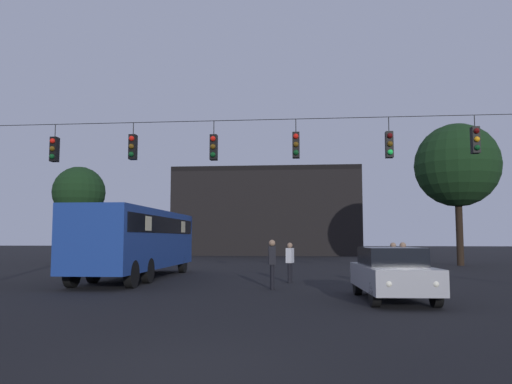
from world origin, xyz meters
The scene contains 11 objects.
ground_plane centered at (0.00, 24.50, 0.00)m, with size 168.00×168.00×0.00m, color black.
overhead_signal_span centered at (0.00, 11.40, 4.09)m, with size 21.40×0.44×6.86m.
city_bus centered at (-5.61, 14.98, 1.87)m, with size 2.68×11.03×3.00m.
car_near_right centered at (4.29, 8.10, 0.80)m, with size 2.03×4.41×1.52m.
pedestrian_crossing_left centered at (0.61, 10.98, 0.99)m, with size 0.28×0.39×1.73m.
pedestrian_crossing_center centered at (1.17, 13.58, 0.90)m, with size 0.33×0.41×1.61m.
pedestrian_crossing_right centered at (5.17, 11.08, 0.93)m, with size 0.34×0.42×1.65m.
pedestrian_near_bus centered at (5.04, 12.31, 0.92)m, with size 0.36×0.42×1.63m.
corner_building centered at (-2.22, 49.35, 4.58)m, with size 19.48×11.27×9.17m.
tree_left_silhouette centered at (11.91, 27.42, 6.61)m, with size 5.54×5.54×9.40m.
tree_behind_building centered at (-14.85, 28.84, 5.11)m, with size 3.81×3.81×7.08m.
Camera 1 is at (1.76, -7.00, 1.79)m, focal length 35.48 mm.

